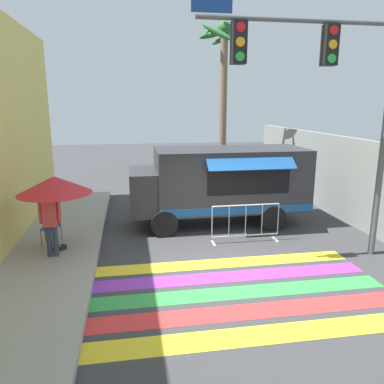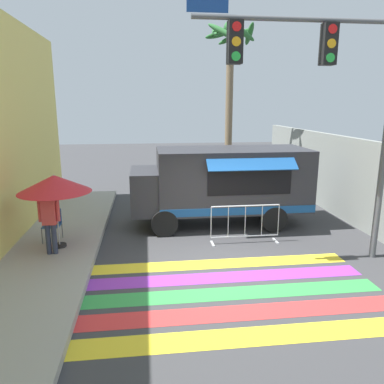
{
  "view_description": "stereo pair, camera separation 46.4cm",
  "coord_description": "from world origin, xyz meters",
  "px_view_note": "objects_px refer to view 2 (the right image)",
  "views": [
    {
      "loc": [
        -2.21,
        -8.33,
        3.91
      ],
      "look_at": [
        -0.44,
        2.25,
        1.38
      ],
      "focal_mm": 35.0,
      "sensor_mm": 36.0,
      "label": 1
    },
    {
      "loc": [
        -1.76,
        -8.39,
        3.91
      ],
      "look_at": [
        -0.44,
        2.25,
        1.38
      ],
      "focal_mm": 35.0,
      "sensor_mm": 36.0,
      "label": 2
    }
  ],
  "objects_px": {
    "vendor_person": "(49,218)",
    "barricade_front": "(245,224)",
    "folding_chair": "(52,222)",
    "palm_tree": "(230,73)",
    "patio_umbrella": "(54,184)",
    "food_truck": "(219,181)",
    "traffic_signal_pole": "(328,81)"
  },
  "relations": [
    {
      "from": "traffic_signal_pole",
      "to": "palm_tree",
      "type": "relative_size",
      "value": 0.84
    },
    {
      "from": "folding_chair",
      "to": "patio_umbrella",
      "type": "bearing_deg",
      "value": -54.3
    },
    {
      "from": "food_truck",
      "to": "folding_chair",
      "type": "bearing_deg",
      "value": -164.81
    },
    {
      "from": "food_truck",
      "to": "palm_tree",
      "type": "xyz_separation_m",
      "value": [
        1.26,
        4.38,
        3.73
      ]
    },
    {
      "from": "patio_umbrella",
      "to": "folding_chair",
      "type": "xyz_separation_m",
      "value": [
        -0.28,
        0.56,
        -1.2
      ]
    },
    {
      "from": "vendor_person",
      "to": "traffic_signal_pole",
      "type": "bearing_deg",
      "value": -14.41
    },
    {
      "from": "folding_chair",
      "to": "palm_tree",
      "type": "distance_m",
      "value": 9.6
    },
    {
      "from": "barricade_front",
      "to": "palm_tree",
      "type": "xyz_separation_m",
      "value": [
        0.84,
        6.21,
        4.62
      ]
    },
    {
      "from": "barricade_front",
      "to": "folding_chair",
      "type": "bearing_deg",
      "value": 174.95
    },
    {
      "from": "traffic_signal_pole",
      "to": "barricade_front",
      "type": "relative_size",
      "value": 3.05
    },
    {
      "from": "patio_umbrella",
      "to": "palm_tree",
      "type": "height_order",
      "value": "palm_tree"
    },
    {
      "from": "food_truck",
      "to": "folding_chair",
      "type": "distance_m",
      "value": 5.23
    },
    {
      "from": "patio_umbrella",
      "to": "folding_chair",
      "type": "distance_m",
      "value": 1.35
    },
    {
      "from": "food_truck",
      "to": "palm_tree",
      "type": "bearing_deg",
      "value": 73.97
    },
    {
      "from": "food_truck",
      "to": "patio_umbrella",
      "type": "height_order",
      "value": "food_truck"
    },
    {
      "from": "vendor_person",
      "to": "barricade_front",
      "type": "xyz_separation_m",
      "value": [
        5.21,
        0.57,
        -0.56
      ]
    },
    {
      "from": "vendor_person",
      "to": "barricade_front",
      "type": "distance_m",
      "value": 5.27
    },
    {
      "from": "traffic_signal_pole",
      "to": "vendor_person",
      "type": "height_order",
      "value": "traffic_signal_pole"
    },
    {
      "from": "patio_umbrella",
      "to": "vendor_person",
      "type": "distance_m",
      "value": 0.91
    },
    {
      "from": "palm_tree",
      "to": "barricade_front",
      "type": "bearing_deg",
      "value": -97.68
    },
    {
      "from": "vendor_person",
      "to": "palm_tree",
      "type": "bearing_deg",
      "value": 41.0
    },
    {
      "from": "palm_tree",
      "to": "traffic_signal_pole",
      "type": "bearing_deg",
      "value": -85.37
    },
    {
      "from": "food_truck",
      "to": "folding_chair",
      "type": "height_order",
      "value": "food_truck"
    },
    {
      "from": "food_truck",
      "to": "patio_umbrella",
      "type": "relative_size",
      "value": 2.91
    },
    {
      "from": "food_truck",
      "to": "barricade_front",
      "type": "distance_m",
      "value": 2.08
    },
    {
      "from": "patio_umbrella",
      "to": "barricade_front",
      "type": "xyz_separation_m",
      "value": [
        5.13,
        0.08,
        -1.33
      ]
    },
    {
      "from": "traffic_signal_pole",
      "to": "folding_chair",
      "type": "distance_m",
      "value": 8.04
    },
    {
      "from": "food_truck",
      "to": "folding_chair",
      "type": "xyz_separation_m",
      "value": [
        -4.99,
        -1.36,
        -0.76
      ]
    },
    {
      "from": "food_truck",
      "to": "vendor_person",
      "type": "xyz_separation_m",
      "value": [
        -4.79,
        -2.4,
        -0.33
      ]
    },
    {
      "from": "patio_umbrella",
      "to": "traffic_signal_pole",
      "type": "bearing_deg",
      "value": -11.31
    },
    {
      "from": "vendor_person",
      "to": "barricade_front",
      "type": "height_order",
      "value": "vendor_person"
    },
    {
      "from": "folding_chair",
      "to": "vendor_person",
      "type": "xyz_separation_m",
      "value": [
        0.21,
        -1.05,
        0.43
      ]
    }
  ]
}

